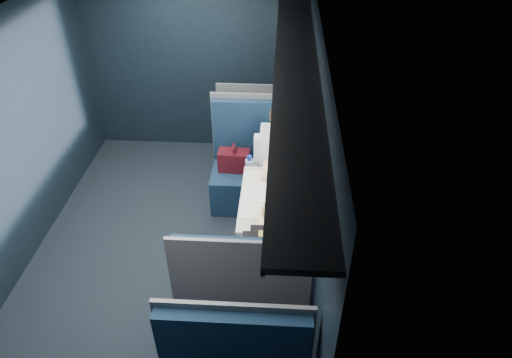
# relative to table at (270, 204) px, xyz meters

# --- Properties ---
(ground) EXTENTS (2.80, 4.20, 0.01)m
(ground) POSITION_rel_table_xyz_m (-1.03, 0.00, -0.67)
(ground) COLOR black
(room_shell) EXTENTS (3.00, 4.40, 2.40)m
(room_shell) POSITION_rel_table_xyz_m (-1.01, 0.00, 0.81)
(room_shell) COLOR black
(room_shell) RESTS_ON ground
(table) EXTENTS (0.62, 1.00, 0.74)m
(table) POSITION_rel_table_xyz_m (0.00, 0.00, 0.00)
(table) COLOR #54565E
(table) RESTS_ON ground
(seat_bay_near) EXTENTS (1.04, 0.62, 1.26)m
(seat_bay_near) POSITION_rel_table_xyz_m (-0.19, 0.87, -0.24)
(seat_bay_near) COLOR #0B1B31
(seat_bay_near) RESTS_ON ground
(seat_bay_far) EXTENTS (1.04, 0.62, 1.26)m
(seat_bay_far) POSITION_rel_table_xyz_m (-0.18, -0.87, -0.25)
(seat_bay_far) COLOR #0B1B31
(seat_bay_far) RESTS_ON ground
(seat_row_front) EXTENTS (1.04, 0.51, 1.16)m
(seat_row_front) POSITION_rel_table_xyz_m (-0.18, 1.80, -0.25)
(seat_row_front) COLOR #0B1B31
(seat_row_front) RESTS_ON ground
(man) EXTENTS (0.53, 0.56, 1.32)m
(man) POSITION_rel_table_xyz_m (0.07, 0.70, 0.06)
(man) COLOR black
(man) RESTS_ON ground
(woman) EXTENTS (0.53, 0.56, 1.32)m
(woman) POSITION_rel_table_xyz_m (0.07, -0.71, 0.06)
(woman) COLOR black
(woman) RESTS_ON ground
(papers) EXTENTS (0.54, 0.77, 0.01)m
(papers) POSITION_rel_table_xyz_m (-0.01, 0.06, 0.08)
(papers) COLOR white
(papers) RESTS_ON table
(laptop) EXTENTS (0.27, 0.34, 0.24)m
(laptop) POSITION_rel_table_xyz_m (0.22, 0.08, 0.14)
(laptop) COLOR silver
(laptop) RESTS_ON table
(bottle_small) EXTENTS (0.06, 0.06, 0.22)m
(bottle_small) POSITION_rel_table_xyz_m (0.22, 0.42, 0.17)
(bottle_small) COLOR silver
(bottle_small) RESTS_ON table
(cup) EXTENTS (0.07, 0.07, 0.09)m
(cup) POSITION_rel_table_xyz_m (0.30, 0.40, 0.12)
(cup) COLOR white
(cup) RESTS_ON table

